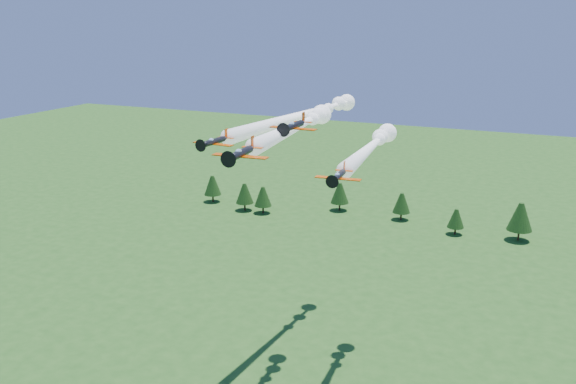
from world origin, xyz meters
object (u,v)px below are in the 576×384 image
at_px(plane_lead, 300,125).
at_px(plane_left, 307,114).
at_px(plane_right, 372,146).
at_px(plane_slot, 294,126).

height_order(plane_lead, plane_left, plane_lead).
bearing_deg(plane_left, plane_right, -20.36).
bearing_deg(plane_right, plane_left, 150.62).
bearing_deg(plane_right, plane_lead, -140.54).
bearing_deg(plane_slot, plane_right, 66.18).
bearing_deg(plane_left, plane_lead, -67.57).
xyz_separation_m(plane_lead, plane_left, (-5.55, 16.91, -0.78)).
height_order(plane_left, plane_right, plane_left).
relative_size(plane_left, plane_slot, 6.86).
relative_size(plane_right, plane_slot, 4.88).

